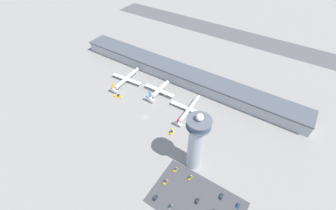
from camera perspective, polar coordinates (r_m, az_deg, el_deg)
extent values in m
plane|color=gray|center=(217.58, -5.87, -3.09)|extent=(1000.00, 1000.00, 0.00)
cube|color=#A3A8B2|center=(256.87, 3.62, 7.42)|extent=(271.47, 22.00, 12.37)
cube|color=#4C515B|center=(252.81, 3.69, 8.70)|extent=(271.47, 25.00, 1.60)
cube|color=#515154|center=(371.83, 15.11, 17.12)|extent=(407.20, 44.00, 0.01)
cylinder|color=#ADB2BC|center=(167.86, 7.04, -10.45)|extent=(11.71, 11.71, 45.18)
cylinder|color=#565B66|center=(149.97, 7.78, -5.29)|extent=(17.00, 17.00, 0.80)
cylinder|color=#334C60|center=(148.05, 7.88, -4.63)|extent=(15.64, 15.64, 4.34)
cylinder|color=#565B66|center=(146.09, 7.98, -3.94)|extent=(17.00, 17.00, 1.00)
sphere|color=white|center=(143.85, 8.09, -3.11)|extent=(5.15, 5.15, 5.15)
cube|color=#424247|center=(172.41, 7.17, -23.24)|extent=(64.00, 40.00, 0.01)
cylinder|color=silver|center=(258.94, -10.59, 6.58)|extent=(6.63, 37.60, 4.06)
cone|color=silver|center=(271.68, -7.98, 8.90)|extent=(4.30, 3.93, 4.06)
cone|color=silver|center=(246.93, -13.52, 3.93)|extent=(3.98, 5.11, 3.66)
cube|color=silver|center=(259.81, -10.47, 6.54)|extent=(38.23, 7.01, 0.44)
cylinder|color=#A8A8B2|center=(265.52, -11.69, 6.92)|extent=(2.54, 4.61, 2.23)
cylinder|color=#A8A8B2|center=(256.92, -8.88, 5.95)|extent=(2.54, 4.61, 2.23)
cube|color=orange|center=(243.16, -13.87, 4.75)|extent=(0.49, 2.81, 6.50)
cube|color=silver|center=(245.94, -13.74, 3.82)|extent=(11.48, 2.78, 0.24)
cylinder|color=black|center=(271.63, -8.28, 8.00)|extent=(0.28, 0.28, 2.55)
cylinder|color=black|center=(259.36, -10.00, 5.81)|extent=(0.28, 0.28, 2.55)
cylinder|color=black|center=(262.42, -11.00, 6.17)|extent=(0.28, 0.28, 2.55)
cylinder|color=silver|center=(238.70, -2.29, 3.85)|extent=(4.65, 24.71, 4.59)
cone|color=silver|center=(247.92, -0.39, 5.64)|extent=(4.60, 4.14, 4.59)
cone|color=silver|center=(229.62, -4.44, 1.82)|extent=(4.14, 5.52, 4.13)
cube|color=silver|center=(239.52, -2.22, 3.76)|extent=(35.73, 4.49, 0.44)
cylinder|color=#A8A8B2|center=(244.49, -3.53, 4.25)|extent=(2.54, 5.05, 2.52)
cylinder|color=#A8A8B2|center=(237.77, -0.59, 3.01)|extent=(2.54, 5.05, 2.52)
cube|color=#197FB2|center=(225.05, -4.69, 2.79)|extent=(0.31, 2.80, 7.34)
cube|color=silver|center=(228.45, -4.67, 1.69)|extent=(12.85, 2.03, 0.24)
cylinder|color=black|center=(248.06, -0.80, 4.59)|extent=(0.28, 0.28, 2.69)
cylinder|color=black|center=(239.44, -1.68, 2.87)|extent=(0.28, 0.28, 2.69)
cylinder|color=black|center=(242.32, -2.94, 3.41)|extent=(0.28, 0.28, 2.69)
cylinder|color=silver|center=(219.70, 5.37, -1.03)|extent=(4.67, 37.71, 3.41)
cone|color=silver|center=(233.50, 7.66, 1.98)|extent=(3.51, 3.18, 3.41)
cone|color=silver|center=(206.69, 2.70, -4.51)|extent=(3.20, 4.19, 3.07)
cube|color=silver|center=(220.61, 5.45, -1.02)|extent=(41.02, 5.78, 0.44)
cylinder|color=#A8A8B2|center=(224.58, 3.60, -0.26)|extent=(2.00, 3.81, 1.87)
cylinder|color=#A8A8B2|center=(219.70, 7.54, -1.87)|extent=(2.00, 3.81, 1.87)
cube|color=red|center=(202.92, 2.63, -3.82)|extent=(0.39, 2.81, 5.45)
cube|color=silver|center=(205.71, 2.54, -4.66)|extent=(9.60, 2.32, 0.24)
cylinder|color=black|center=(233.45, 7.31, 1.09)|extent=(0.28, 0.28, 2.16)
cylinder|color=black|center=(220.96, 5.86, -1.77)|extent=(0.28, 0.28, 2.16)
cylinder|color=black|center=(222.32, 4.77, -1.32)|extent=(0.28, 0.28, 2.16)
cube|color=black|center=(243.50, -12.59, 2.06)|extent=(7.24, 4.42, 0.12)
cube|color=gold|center=(242.99, -12.62, 2.19)|extent=(8.50, 4.93, 1.68)
cube|color=#232D38|center=(241.69, -12.50, 2.43)|extent=(3.01, 2.81, 1.37)
cube|color=black|center=(203.86, 0.99, -7.00)|extent=(3.49, 5.92, 0.12)
cube|color=gold|center=(203.29, 1.00, -6.87)|extent=(3.84, 6.96, 1.58)
cube|color=#232D38|center=(201.78, 0.94, -6.75)|extent=(2.41, 2.42, 1.30)
cube|color=black|center=(169.85, 0.69, -24.51)|extent=(1.71, 3.49, 0.12)
cube|color=slate|center=(169.51, 0.69, -24.47)|extent=(1.79, 4.15, 0.86)
cube|color=#232D38|center=(168.75, 0.67, -24.40)|extent=(1.55, 2.29, 0.70)
cube|color=black|center=(179.89, 5.61, -17.93)|extent=(1.87, 3.69, 0.12)
cube|color=gold|center=(179.57, 5.62, -17.88)|extent=(1.97, 4.38, 0.85)
cube|color=#232D38|center=(178.84, 5.62, -17.78)|extent=(1.67, 2.44, 0.70)
cube|color=black|center=(177.47, -0.62, -19.01)|extent=(1.82, 3.70, 0.12)
cube|color=gold|center=(177.15, -0.62, -18.96)|extent=(1.91, 4.40, 0.85)
cube|color=#232D38|center=(176.50, -0.60, -18.82)|extent=(1.64, 2.43, 0.70)
cube|color=black|center=(172.54, 7.37, -23.13)|extent=(1.73, 3.68, 0.12)
cube|color=black|center=(172.21, 7.39, -23.08)|extent=(1.81, 4.37, 0.85)
cube|color=#232D38|center=(171.55, 7.43, -22.95)|extent=(1.57, 2.41, 0.69)
cube|color=black|center=(182.49, 1.92, -16.14)|extent=(1.92, 3.46, 0.12)
cube|color=gold|center=(182.21, 1.92, -16.09)|extent=(2.02, 4.11, 0.77)
cube|color=#232D38|center=(181.66, 1.94, -15.96)|extent=(1.73, 2.28, 0.63)
cube|color=black|center=(176.74, 13.33, -21.76)|extent=(1.81, 3.93, 0.12)
cube|color=black|center=(176.45, 13.35, -21.72)|extent=(1.88, 4.68, 0.76)
cube|color=#232D38|center=(175.78, 13.37, -21.65)|extent=(1.65, 2.58, 0.63)
cube|color=black|center=(176.93, 17.36, -23.27)|extent=(1.66, 3.41, 0.12)
cube|color=navy|center=(176.63, 17.39, -23.22)|extent=(1.73, 4.06, 0.80)
cube|color=#232D38|center=(175.94, 17.43, -23.16)|extent=(1.51, 2.23, 0.65)
cube|color=black|center=(172.47, -3.29, -22.57)|extent=(1.86, 3.61, 0.12)
cube|color=black|center=(172.13, -3.29, -22.52)|extent=(1.96, 4.29, 0.87)
cube|color=#232D38|center=(171.37, -3.33, -22.44)|extent=(1.68, 2.38, 0.71)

